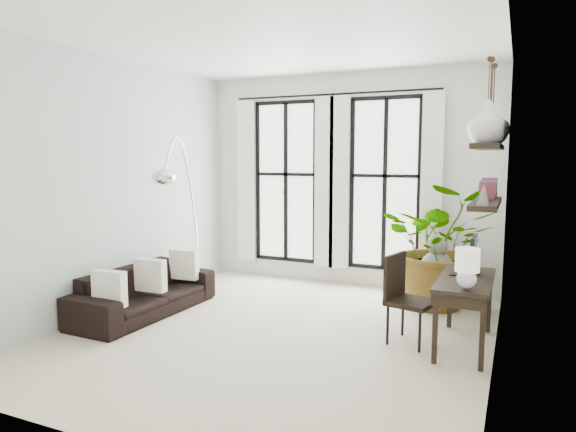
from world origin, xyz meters
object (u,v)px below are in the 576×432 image
Objects in this scene: plant at (441,245)px; desk_chair at (404,293)px; desk at (465,283)px; buddha at (437,278)px; arc_lamp at (180,174)px; sofa at (145,291)px.

plant is 1.73× the size of desk_chair.
desk_chair is (-0.60, -0.04, -0.16)m from desk.
plant is at bearing 106.51° from desk.
desk_chair is at bearing -95.54° from buddha.
buddha is (-0.03, -0.09, -0.41)m from plant.
buddha is (3.18, 1.09, -1.32)m from arc_lamp.
desk_chair is at bearing -82.00° from sofa.
desk is at bearing -73.49° from plant.
desk is at bearing -4.32° from arc_lamp.
plant is at bearing 20.00° from arc_lamp.
desk reaches higher than buddha.
sofa is 2.11× the size of desk_chair.
desk_chair is at bearing -96.52° from plant.
buddha is at bearing 98.42° from desk_chair.
arc_lamp is at bearing 175.68° from desk.
plant is 1.70× the size of buddha.
arc_lamp is at bearing -161.17° from buddha.
plant is 3.54m from arc_lamp.
arc_lamp is at bearing -172.00° from desk_chair.
desk_chair is (-0.17, -1.49, -0.28)m from plant.
desk_chair is at bearing -175.95° from desk.
sofa is 3.79m from desk.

